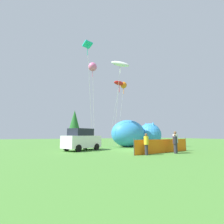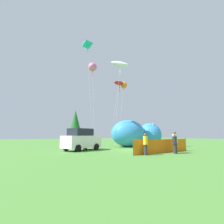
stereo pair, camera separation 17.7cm
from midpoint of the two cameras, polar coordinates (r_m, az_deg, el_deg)
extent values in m
plane|color=#477F33|center=(18.34, 7.55, -12.30)|extent=(120.00, 120.00, 0.00)
cube|color=white|center=(18.26, -10.01, -9.50)|extent=(4.45, 3.44, 1.20)
cube|color=#1E232D|center=(18.10, -10.42, -6.47)|extent=(2.74, 2.44, 0.72)
cylinder|color=black|center=(19.78, -9.04, -10.96)|extent=(0.69, 0.52, 0.66)
cylinder|color=black|center=(18.67, -5.38, -11.23)|extent=(0.69, 0.52, 0.66)
cylinder|color=black|center=(18.03, -14.90, -11.15)|extent=(0.69, 0.52, 0.66)
cylinder|color=black|center=(16.81, -11.25, -11.53)|extent=(0.69, 0.52, 0.66)
cube|color=maroon|center=(19.67, 20.84, -10.34)|extent=(0.78, 0.78, 0.03)
cube|color=maroon|center=(19.40, 20.87, -9.65)|extent=(0.41, 0.37, 0.49)
cylinder|color=#A5A5AD|center=(19.90, 20.13, -10.93)|extent=(0.02, 0.02, 0.41)
cylinder|color=#A5A5AD|center=(19.93, 21.49, -10.86)|extent=(0.02, 0.02, 0.41)
cylinder|color=#A5A5AD|center=(19.43, 20.23, -11.02)|extent=(0.02, 0.02, 0.41)
cylinder|color=#A5A5AD|center=(19.47, 21.62, -10.95)|extent=(0.02, 0.02, 0.41)
ellipsoid|color=#338CD8|center=(23.12, 5.05, -6.98)|extent=(4.80, 3.86, 3.51)
ellipsoid|color=white|center=(23.13, 5.07, -8.93)|extent=(3.11, 2.86, 1.58)
sphere|color=#338CD8|center=(24.79, 11.98, -7.29)|extent=(3.16, 3.16, 3.16)
cone|color=#338CD8|center=(25.45, 10.80, -4.47)|extent=(0.88, 0.88, 0.95)
cone|color=#338CD8|center=(24.21, 13.06, -4.26)|extent=(0.88, 0.88, 0.95)
cube|color=orange|center=(16.28, 16.11, -10.62)|extent=(6.93, 1.20, 1.17)
cylinder|color=#4C4C51|center=(13.70, 6.82, -11.25)|extent=(0.05, 0.05, 1.29)
cylinder|color=#4C4C51|center=(19.15, 22.69, -9.65)|extent=(0.05, 0.05, 1.29)
cylinder|color=#2D2D38|center=(14.13, 10.81, -12.06)|extent=(0.25, 0.25, 0.80)
cylinder|color=yellow|center=(14.08, 10.73, -9.08)|extent=(0.37, 0.37, 0.67)
sphere|color=brown|center=(14.08, 10.69, -7.28)|extent=(0.22, 0.22, 0.22)
cylinder|color=#2D2D38|center=(16.05, 19.80, -11.03)|extent=(0.28, 0.28, 0.89)
cylinder|color=silver|center=(16.01, 19.67, -8.14)|extent=(0.41, 0.41, 0.74)
sphere|color=brown|center=(16.01, 19.60, -6.39)|extent=(0.24, 0.24, 0.24)
cylinder|color=#2D2D38|center=(16.39, 19.65, -11.12)|extent=(0.25, 0.25, 0.79)
cylinder|color=#B72D2D|center=(16.36, 19.54, -8.57)|extent=(0.36, 0.36, 0.66)
sphere|color=#8C6647|center=(16.35, 19.47, -7.04)|extent=(0.22, 0.22, 0.22)
cylinder|color=#2D2D38|center=(15.91, 19.70, -11.26)|extent=(0.24, 0.24, 0.78)
cylinder|color=#26262D|center=(15.88, 19.59, -8.68)|extent=(0.36, 0.36, 0.65)
sphere|color=#8C6647|center=(15.87, 19.52, -7.13)|extent=(0.21, 0.21, 0.21)
cylinder|color=silver|center=(25.19, 2.62, -1.17)|extent=(0.21, 1.58, 8.66)
sphere|color=orange|center=(25.42, 3.60, 8.75)|extent=(0.94, 0.94, 0.94)
cylinder|color=orange|center=(25.23, 3.61, 7.22)|extent=(0.06, 0.06, 1.20)
cylinder|color=silver|center=(25.05, 0.40, -1.05)|extent=(0.24, 2.93, 8.75)
ellipsoid|color=red|center=(24.73, 2.15, 9.41)|extent=(2.35, 1.52, 0.92)
cylinder|color=red|center=(24.53, 2.16, 7.84)|extent=(0.06, 0.06, 1.20)
cylinder|color=silver|center=(19.83, -7.43, 5.17)|extent=(1.09, 0.72, 11.77)
cube|color=#19B2B2|center=(21.45, -8.25, 21.01)|extent=(1.06, 1.05, 0.54)
cylinder|color=#19B2B2|center=(21.12, -8.29, 19.34)|extent=(0.06, 0.06, 1.20)
cylinder|color=silver|center=(22.62, 1.43, 2.18)|extent=(0.19, 1.52, 10.72)
ellipsoid|color=white|center=(23.53, 2.45, 15.42)|extent=(2.45, 1.81, 1.28)
cylinder|color=white|center=(23.27, 2.46, 13.84)|extent=(0.06, 0.06, 1.20)
cylinder|color=silver|center=(21.21, -6.29, 1.69)|extent=(0.58, 0.44, 9.85)
sphere|color=pink|center=(22.26, -6.60, 14.43)|extent=(1.06, 1.06, 1.06)
cylinder|color=pink|center=(22.01, -6.63, 12.74)|extent=(0.06, 0.06, 1.20)
cylinder|color=brown|center=(46.74, -12.41, -8.07)|extent=(0.61, 0.61, 1.91)
cone|color=#236028|center=(46.86, -12.27, -3.15)|extent=(3.36, 3.36, 6.12)
camera|label=1|loc=(0.09, -90.24, 0.03)|focal=28.00mm
camera|label=2|loc=(0.09, 89.76, -0.03)|focal=28.00mm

